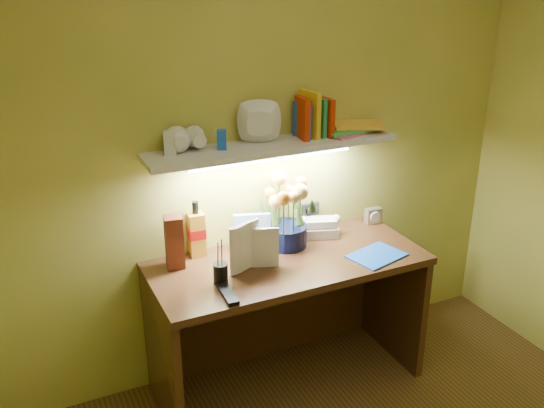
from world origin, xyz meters
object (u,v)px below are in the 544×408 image
at_px(desk, 288,323).
at_px(whisky_bottle, 196,229).
at_px(desk_clock, 373,216).
at_px(flower_bouquet, 286,211).
at_px(telephone, 320,225).

relative_size(desk, whisky_bottle, 4.75).
xyz_separation_m(desk_clock, whisky_bottle, (-1.04, 0.05, 0.10)).
bearing_deg(flower_bouquet, whisky_bottle, 169.16).
height_order(flower_bouquet, whisky_bottle, flower_bouquet).
height_order(flower_bouquet, telephone, flower_bouquet).
bearing_deg(flower_bouquet, desk, -111.97).
height_order(flower_bouquet, desk_clock, flower_bouquet).
distance_m(flower_bouquet, telephone, 0.27).
distance_m(telephone, desk_clock, 0.36).
bearing_deg(telephone, desk_clock, 20.27).
bearing_deg(flower_bouquet, desk_clock, 4.07).
bearing_deg(desk_clock, whisky_bottle, -179.29).
height_order(telephone, desk_clock, telephone).
height_order(desk, flower_bouquet, flower_bouquet).
bearing_deg(telephone, whisky_bottle, -165.78).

